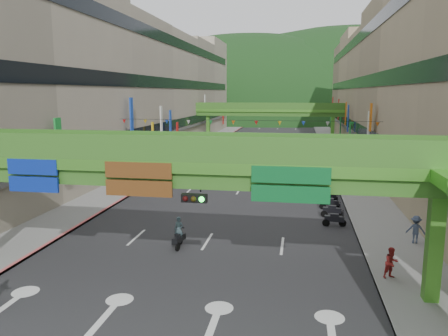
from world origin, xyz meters
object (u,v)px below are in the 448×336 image
car_silver (207,160)px  car_yellow (257,144)px  scooter_rider_near (179,234)px  scooter_rider_mid (280,162)px  pedestrian_red (391,266)px  overpass_near (196,179)px

car_silver → car_yellow: bearing=74.2°
scooter_rider_near → car_yellow: bearing=89.9°
scooter_rider_mid → pedestrian_red: size_ratio=1.36×
scooter_rider_near → car_silver: bearing=98.8°
overpass_near → car_yellow: (-2.29, 51.79, -4.51)m
scooter_rider_near → car_yellow: 46.45m
scooter_rider_near → pedestrian_red: (11.20, -2.67, -0.08)m
scooter_rider_near → car_silver: 29.20m
car_silver → car_yellow: (4.53, 17.59, 0.02)m
overpass_near → scooter_rider_mid: bearing=85.9°
overpass_near → car_silver: overpass_near is taller
pedestrian_red → car_silver: bearing=87.8°
overpass_near → scooter_rider_near: bearing=113.6°
car_silver → pedestrian_red: bearing=-64.9°
scooter_rider_mid → car_silver: (-9.09, 2.48, -0.38)m
overpass_near → pedestrian_red: bearing=16.8°
scooter_rider_mid → pedestrian_red: (6.60, -29.04, -0.31)m
overpass_near → pedestrian_red: size_ratio=18.48×
scooter_rider_mid → pedestrian_red: scooter_rider_mid is taller
scooter_rider_near → pedestrian_red: scooter_rider_near is taller
car_yellow → pedestrian_red: size_ratio=2.71×
overpass_near → scooter_rider_mid: (2.27, 31.72, -4.14)m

